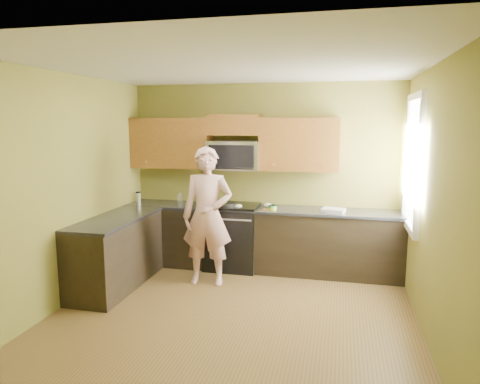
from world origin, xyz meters
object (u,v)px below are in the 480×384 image
(frying_pan, at_px, (224,207))
(butter_tub, at_px, (272,210))
(microwave, at_px, (234,170))
(travel_mug, at_px, (139,202))
(stove, at_px, (233,236))
(woman, at_px, (207,216))

(frying_pan, bearing_deg, butter_tub, 18.71)
(microwave, xyz_separation_m, butter_tub, (0.61, -0.27, -0.53))
(frying_pan, relative_size, travel_mug, 3.08)
(butter_tub, bearing_deg, stove, 166.72)
(butter_tub, bearing_deg, microwave, 156.20)
(microwave, relative_size, frying_pan, 1.51)
(travel_mug, bearing_deg, woman, -28.28)
(woman, relative_size, butter_tub, 14.66)
(microwave, height_order, frying_pan, microwave)
(frying_pan, distance_m, butter_tub, 0.67)
(woman, xyz_separation_m, frying_pan, (0.11, 0.46, 0.04))
(woman, bearing_deg, butter_tub, 30.30)
(stove, relative_size, butter_tub, 7.62)
(butter_tub, distance_m, travel_mug, 2.12)
(microwave, relative_size, butter_tub, 6.10)
(microwave, relative_size, travel_mug, 4.66)
(frying_pan, height_order, butter_tub, frying_pan)
(frying_pan, xyz_separation_m, travel_mug, (-1.44, 0.26, -0.03))
(woman, height_order, frying_pan, woman)
(stove, relative_size, woman, 0.52)
(woman, height_order, butter_tub, woman)
(travel_mug, bearing_deg, butter_tub, -4.61)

